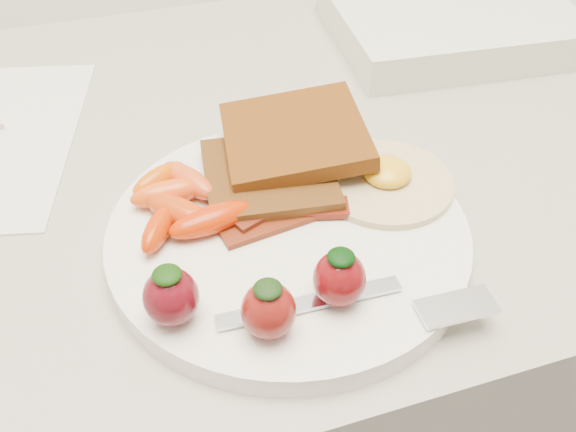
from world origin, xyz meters
name	(u,v)px	position (x,y,z in m)	size (l,w,h in m)	color
counter	(242,408)	(0.00, 1.70, 0.45)	(2.00, 0.60, 0.90)	gray
plate	(288,235)	(0.02, 1.56, 0.91)	(0.27, 0.27, 0.02)	white
toast_lower	(269,177)	(0.02, 1.61, 0.93)	(0.10, 0.10, 0.01)	#3E1A07
toast_upper	(294,136)	(0.05, 1.64, 0.94)	(0.11, 0.11, 0.01)	#4D1C08
fried_egg	(386,179)	(0.11, 1.58, 0.92)	(0.13, 0.13, 0.02)	#F8F1C5
bacon_strips	(282,210)	(0.02, 1.57, 0.92)	(0.10, 0.06, 0.01)	#490A08
baby_carrots	(181,203)	(-0.05, 1.59, 0.93)	(0.09, 0.10, 0.02)	#E24710
strawberries	(258,294)	(-0.02, 1.48, 0.94)	(0.14, 0.06, 0.04)	#550912
fork	(376,304)	(0.05, 1.46, 0.92)	(0.18, 0.05, 0.00)	silver
appliance	(451,22)	(0.30, 1.82, 0.92)	(0.26, 0.21, 0.04)	silver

